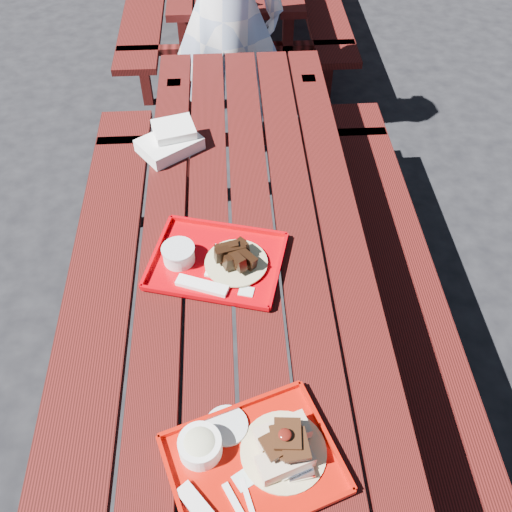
% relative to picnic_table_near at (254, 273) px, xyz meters
% --- Properties ---
extents(ground, '(60.00, 60.00, 0.00)m').
position_rel_picnic_table_near_xyz_m(ground, '(0.00, 0.00, -0.56)').
color(ground, black).
rests_on(ground, ground).
extents(picnic_table_near, '(1.41, 2.40, 0.75)m').
position_rel_picnic_table_near_xyz_m(picnic_table_near, '(0.00, 0.00, 0.00)').
color(picnic_table_near, '#4C0F0E').
rests_on(picnic_table_near, ground).
extents(near_tray, '(0.48, 0.42, 0.13)m').
position_rel_picnic_table_near_xyz_m(near_tray, '(-0.05, -0.75, 0.22)').
color(near_tray, '#B61006').
rests_on(near_tray, picnic_table_near).
extents(far_tray, '(0.47, 0.41, 0.07)m').
position_rel_picnic_table_near_xyz_m(far_tray, '(-0.13, -0.12, 0.21)').
color(far_tray, '#BD0008').
rests_on(far_tray, picnic_table_near).
extents(white_cloth, '(0.27, 0.26, 0.09)m').
position_rel_picnic_table_near_xyz_m(white_cloth, '(-0.29, 0.49, 0.23)').
color(white_cloth, white).
rests_on(white_cloth, picnic_table_near).
extents(person, '(0.65, 0.47, 1.63)m').
position_rel_picnic_table_near_xyz_m(person, '(-0.06, 1.49, 0.26)').
color(person, '#ABBCE2').
rests_on(person, ground).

